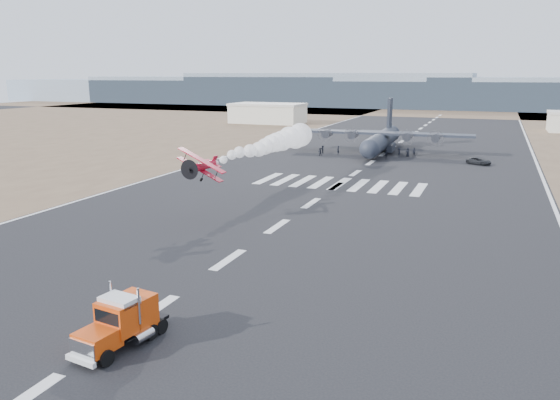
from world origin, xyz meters
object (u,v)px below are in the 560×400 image
Objects in this scene: aerobatic_biplane at (201,166)px; support_vehicle at (479,161)px; crew_g at (414,152)px; transport_aircraft at (381,139)px; crew_e at (408,152)px; crew_f at (323,149)px; crew_b at (369,151)px; crew_c at (399,152)px; hangar_left at (268,113)px; crew_a at (338,150)px; crew_d at (386,155)px; crew_h at (320,152)px; semi_truck at (121,321)px.

support_vehicle is (28.45, 53.78, -5.69)m from aerobatic_biplane.
crew_g is (15.51, 60.81, -5.48)m from aerobatic_biplane.
crew_e is at bearing -36.92° from transport_aircraft.
aerobatic_biplane is 61.25m from crew_e.
crew_f is at bearing -150.82° from crew_g.
crew_c reaches higher than crew_b.
aerobatic_biplane is (42.86, -121.42, 2.92)m from hangar_left.
hangar_left reaches higher than crew_a.
transport_aircraft is at bearing -134.97° from crew_b.
aerobatic_biplane is at bearing -85.37° from crew_g.
crew_d reaches higher than support_vehicle.
crew_h is (-2.99, -3.27, -0.08)m from crew_a.
hangar_left is at bearing 162.08° from crew_e.
transport_aircraft is 14.83m from crew_h.
crew_c is 1.07× the size of crew_e.
semi_truck is at bearing -122.61° from crew_d.
crew_f reaches higher than crew_h.
hangar_left is at bearing 96.49° from crew_d.
crew_c is at bearing -111.98° from crew_g.
support_vehicle is at bearing 49.05° from crew_f.
transport_aircraft is at bearing 179.73° from crew_h.
support_vehicle is 2.62× the size of crew_e.
crew_e is (-14.01, 5.50, 0.24)m from support_vehicle.
crew_d is (-1.83, -4.02, 0.00)m from crew_c.
hangar_left is 13.80× the size of crew_a.
crew_h is (0.55, -3.72, -0.02)m from crew_f.
crew_b is at bearing 157.64° from crew_h.
aerobatic_biplane is 3.49× the size of crew_f.
hangar_left is 13.99× the size of crew_e.
aerobatic_biplane reaches higher than hangar_left.
semi_truck reaches higher than crew_e.
crew_d is at bearing 79.58° from aerobatic_biplane.
transport_aircraft is (50.93, -57.72, -0.54)m from hangar_left.
crew_d is at bearing -51.45° from hangar_left.
semi_truck is 4.36× the size of crew_g.
crew_b reaches higher than crew_e.
transport_aircraft is 21.66× the size of crew_a.
crew_b reaches higher than crew_f.
crew_f is at bearing -124.69° from crew_h.
semi_truck is 87.77m from crew_e.
transport_aircraft reaches higher than crew_a.
transport_aircraft is at bearing 136.51° from crew_a.
semi_truck reaches higher than crew_c.
crew_a is 0.98× the size of crew_b.
crew_b is at bearing 84.39° from aerobatic_biplane.
crew_b reaches higher than crew_h.
support_vehicle is (20.37, -9.93, -2.23)m from transport_aircraft.
crew_d is (53.92, -67.66, -2.46)m from hangar_left.
crew_a is (0.31, 56.98, -5.44)m from aerobatic_biplane.
crew_e is (14.12, 2.29, -0.01)m from crew_a.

